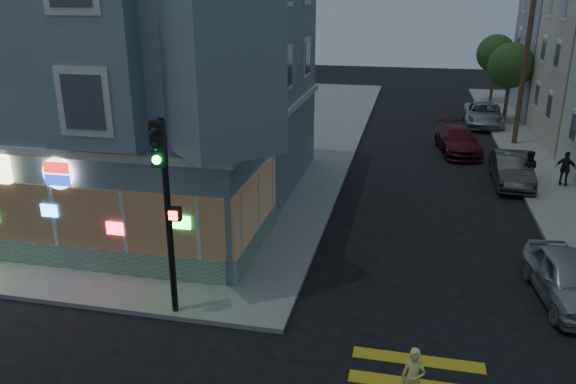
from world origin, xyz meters
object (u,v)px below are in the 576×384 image
(running_child, at_px, (413,378))
(parked_car_c, at_px, (458,140))
(parked_car_d, at_px, (483,114))
(utility_pole, at_px, (525,63))
(parked_car_b, at_px, (512,169))
(street_tree_far, at_px, (496,54))
(pedestrian_a, at_px, (528,169))
(street_tree_near, at_px, (511,66))
(pedestrian_b, at_px, (566,169))
(parked_car_a, at_px, (568,279))
(traffic_signal, at_px, (165,187))

(running_child, distance_m, parked_car_c, 21.71)
(parked_car_c, bearing_deg, parked_car_d, 66.76)
(utility_pole, bearing_deg, parked_car_b, -99.66)
(street_tree_far, xyz_separation_m, pedestrian_a, (-0.90, -22.23, -2.94))
(running_child, height_order, parked_car_d, parked_car_d)
(street_tree_far, bearing_deg, parked_car_b, -93.97)
(parked_car_b, height_order, parked_car_c, parked_car_b)
(street_tree_far, distance_m, parked_car_b, 21.93)
(street_tree_near, distance_m, parked_car_b, 14.09)
(street_tree_near, xyz_separation_m, pedestrian_b, (0.80, -13.72, -2.98))
(street_tree_far, bearing_deg, street_tree_near, -90.00)
(street_tree_near, height_order, pedestrian_b, street_tree_near)
(parked_car_c, xyz_separation_m, parked_car_d, (2.10, 7.55, 0.04))
(parked_car_c, relative_size, parked_car_d, 0.91)
(street_tree_near, xyz_separation_m, parked_car_a, (-1.50, -24.49, -3.22))
(street_tree_far, xyz_separation_m, parked_car_a, (-1.50, -32.49, -3.22))
(parked_car_a, relative_size, parked_car_c, 0.86)
(traffic_signal, bearing_deg, pedestrian_b, 37.01)
(street_tree_far, relative_size, parked_car_d, 0.98)
(pedestrian_b, relative_size, traffic_signal, 0.29)
(parked_car_b, bearing_deg, pedestrian_b, -1.81)
(running_child, height_order, pedestrian_b, pedestrian_b)
(pedestrian_a, relative_size, parked_car_d, 0.31)
(parked_car_b, relative_size, parked_car_d, 0.83)
(utility_pole, xyz_separation_m, traffic_signal, (-12.14, -21.84, -0.95))
(pedestrian_b, relative_size, parked_car_d, 0.30)
(running_child, bearing_deg, pedestrian_b, 85.11)
(parked_car_a, height_order, parked_car_d, parked_car_d)
(parked_car_a, relative_size, parked_car_d, 0.78)
(pedestrian_a, bearing_deg, street_tree_far, -78.86)
(running_child, distance_m, parked_car_b, 16.96)
(utility_pole, height_order, street_tree_far, utility_pole)
(parked_car_b, distance_m, parked_car_c, 5.61)
(street_tree_far, height_order, parked_car_d, street_tree_far)
(street_tree_near, relative_size, traffic_signal, 0.97)
(parked_car_a, bearing_deg, traffic_signal, -169.29)
(pedestrian_b, xyz_separation_m, traffic_signal, (-13.14, -14.12, 2.90))
(street_tree_far, relative_size, running_child, 3.68)
(utility_pole, height_order, parked_car_d, utility_pole)
(running_child, bearing_deg, parked_car_d, 98.80)
(parked_car_c, distance_m, traffic_signal, 21.51)
(pedestrian_b, xyz_separation_m, parked_car_c, (-4.40, 5.28, -0.24))
(running_child, relative_size, pedestrian_a, 0.85)
(street_tree_near, bearing_deg, running_child, -101.02)
(utility_pole, distance_m, traffic_signal, 25.01)
(running_child, relative_size, parked_car_b, 0.32)
(parked_car_c, bearing_deg, running_child, -103.66)
(street_tree_near, bearing_deg, pedestrian_b, -86.66)
(utility_pole, relative_size, traffic_signal, 1.64)
(parked_car_a, bearing_deg, parked_car_b, 83.56)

